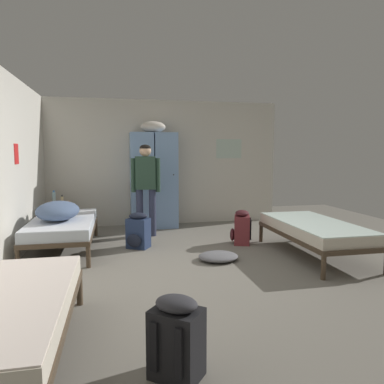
{
  "coord_description": "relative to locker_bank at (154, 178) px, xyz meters",
  "views": [
    {
      "loc": [
        -0.98,
        -4.33,
        1.47
      ],
      "look_at": [
        0.0,
        0.3,
        0.95
      ],
      "focal_mm": 33.75,
      "sensor_mm": 36.0,
      "label": 1
    }
  ],
  "objects": [
    {
      "name": "ground_plane",
      "position": [
        0.26,
        -2.72,
        -0.97
      ],
      "size": [
        9.6,
        9.6,
        0.0
      ],
      "primitive_type": "plane",
      "color": "slate"
    },
    {
      "name": "room_backdrop",
      "position": [
        -1.05,
        -1.38,
        0.29
      ],
      "size": [
        4.76,
        6.06,
        2.52
      ],
      "color": "beige",
      "rests_on": "ground_plane"
    },
    {
      "name": "locker_bank",
      "position": [
        0.0,
        0.0,
        0.0
      ],
      "size": [
        0.9,
        0.55,
        2.07
      ],
      "color": "#7A9ECC",
      "rests_on": "ground_plane"
    },
    {
      "name": "shelf_unit",
      "position": [
        -1.76,
        -0.15,
        -0.62
      ],
      "size": [
        0.38,
        0.3,
        0.57
      ],
      "color": "brown",
      "rests_on": "ground_plane"
    },
    {
      "name": "bed_left_front",
      "position": [
        -1.51,
        -4.46,
        -0.59
      ],
      "size": [
        0.9,
        1.9,
        0.49
      ],
      "color": "#473828",
      "rests_on": "ground_plane"
    },
    {
      "name": "bed_right",
      "position": [
        2.03,
        -2.48,
        -0.59
      ],
      "size": [
        0.9,
        1.9,
        0.49
      ],
      "color": "#473828",
      "rests_on": "ground_plane"
    },
    {
      "name": "bed_left_rear",
      "position": [
        -1.51,
        -1.46,
        -0.59
      ],
      "size": [
        0.9,
        1.9,
        0.49
      ],
      "color": "#473828",
      "rests_on": "ground_plane"
    },
    {
      "name": "bedding_heap",
      "position": [
        -1.56,
        -1.58,
        -0.34
      ],
      "size": [
        0.6,
        0.83,
        0.28
      ],
      "color": "slate",
      "rests_on": "bed_left_rear"
    },
    {
      "name": "person_traveler",
      "position": [
        -0.22,
        -0.75,
        -0.0
      ],
      "size": [
        0.51,
        0.24,
        1.61
      ],
      "color": "#2D334C",
      "rests_on": "ground_plane"
    },
    {
      "name": "water_bottle",
      "position": [
        -1.84,
        -0.13,
        -0.3
      ],
      "size": [
        0.06,
        0.06,
        0.21
      ],
      "color": "#B2DBEA",
      "rests_on": "shelf_unit"
    },
    {
      "name": "lotion_bottle",
      "position": [
        -1.69,
        -0.19,
        -0.34
      ],
      "size": [
        0.05,
        0.05,
        0.13
      ],
      "color": "beige",
      "rests_on": "shelf_unit"
    },
    {
      "name": "backpack_maroon",
      "position": [
        1.24,
        -1.62,
        -0.71
      ],
      "size": [
        0.39,
        0.38,
        0.55
      ],
      "color": "maroon",
      "rests_on": "ground_plane"
    },
    {
      "name": "backpack_navy",
      "position": [
        -0.41,
        -1.54,
        -0.71
      ],
      "size": [
        0.4,
        0.41,
        0.55
      ],
      "color": "navy",
      "rests_on": "ground_plane"
    },
    {
      "name": "backpack_black",
      "position": [
        -0.35,
        -4.84,
        -0.71
      ],
      "size": [
        0.41,
        0.42,
        0.55
      ],
      "color": "black",
      "rests_on": "ground_plane"
    },
    {
      "name": "clothes_pile_grey",
      "position": [
        0.62,
        -2.42,
        -0.91
      ],
      "size": [
        0.54,
        0.48,
        0.11
      ],
      "color": "slate",
      "rests_on": "ground_plane"
    }
  ]
}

